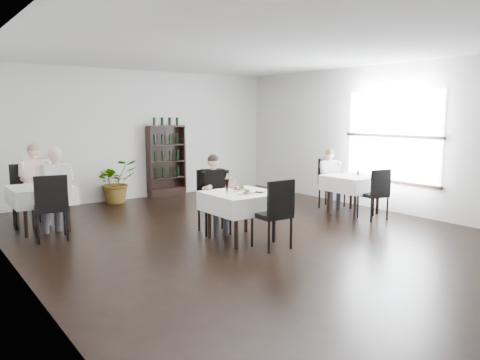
% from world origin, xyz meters
% --- Properties ---
extents(room_shell, '(9.00, 9.00, 9.00)m').
position_xyz_m(room_shell, '(0.00, 0.00, 1.50)').
color(room_shell, black).
rests_on(room_shell, ground).
extents(window_right, '(0.06, 2.30, 1.85)m').
position_xyz_m(window_right, '(3.48, 0.00, 1.50)').
color(window_right, white).
rests_on(window_right, room_shell).
extents(wine_shelf, '(0.90, 0.28, 1.75)m').
position_xyz_m(wine_shelf, '(0.60, 4.31, 0.85)').
color(wine_shelf, black).
rests_on(wine_shelf, ground).
extents(main_table, '(1.03, 1.03, 0.77)m').
position_xyz_m(main_table, '(-0.30, 0.00, 0.62)').
color(main_table, black).
rests_on(main_table, ground).
extents(left_table, '(0.98, 0.98, 0.77)m').
position_xyz_m(left_table, '(-2.70, 2.50, 0.62)').
color(left_table, black).
rests_on(left_table, ground).
extents(right_table, '(0.98, 0.98, 0.77)m').
position_xyz_m(right_table, '(2.70, 0.30, 0.62)').
color(right_table, black).
rests_on(right_table, ground).
extents(potted_tree, '(0.93, 0.82, 0.98)m').
position_xyz_m(potted_tree, '(-0.72, 4.20, 0.49)').
color(potted_tree, '#265A1E').
rests_on(potted_tree, ground).
extents(main_chair_far, '(0.59, 0.59, 1.05)m').
position_xyz_m(main_chair_far, '(-0.37, 0.72, 0.60)').
color(main_chair_far, black).
rests_on(main_chair_far, ground).
extents(main_chair_near, '(0.49, 0.50, 1.05)m').
position_xyz_m(main_chair_near, '(-0.20, -0.71, 0.60)').
color(main_chair_near, black).
rests_on(main_chair_near, ground).
extents(left_chair_far, '(0.55, 0.55, 1.10)m').
position_xyz_m(left_chair_far, '(-2.82, 3.08, 0.63)').
color(left_chair_far, black).
rests_on(left_chair_far, ground).
extents(left_chair_near, '(0.56, 0.56, 1.06)m').
position_xyz_m(left_chair_near, '(-2.74, 1.70, 0.60)').
color(left_chair_near, black).
rests_on(left_chair_near, ground).
extents(right_chair_far, '(0.64, 0.65, 1.06)m').
position_xyz_m(right_chair_far, '(2.79, 1.06, 0.61)').
color(right_chair_far, black).
rests_on(right_chair_far, ground).
extents(right_chair_near, '(0.52, 0.52, 0.97)m').
position_xyz_m(right_chair_near, '(2.59, -0.34, 0.56)').
color(right_chair_near, black).
rests_on(right_chair_near, ground).
extents(diner_main, '(0.53, 0.55, 1.32)m').
position_xyz_m(diner_main, '(-0.36, 0.67, 0.77)').
color(diner_main, '#3E3F46').
rests_on(diner_main, ground).
extents(diner_left_far, '(0.55, 0.55, 1.46)m').
position_xyz_m(diner_left_far, '(-2.64, 3.14, 0.85)').
color(diner_left_far, '#3E3F46').
rests_on(diner_left_far, ground).
extents(diner_left_near, '(0.56, 0.57, 1.48)m').
position_xyz_m(diner_left_near, '(-2.60, 1.99, 0.86)').
color(diner_left_near, '#3E3F46').
rests_on(diner_left_near, ground).
extents(diner_right_far, '(0.55, 0.59, 1.25)m').
position_xyz_m(diner_right_far, '(2.74, 0.97, 0.73)').
color(diner_right_far, '#3E3F46').
rests_on(diner_right_far, ground).
extents(plate_far, '(0.24, 0.24, 0.07)m').
position_xyz_m(plate_far, '(-0.20, 0.14, 0.79)').
color(plate_far, white).
rests_on(plate_far, main_table).
extents(plate_near, '(0.28, 0.28, 0.07)m').
position_xyz_m(plate_near, '(-0.34, -0.20, 0.79)').
color(plate_near, white).
rests_on(plate_near, main_table).
extents(pilsner_dark, '(0.07, 0.07, 0.31)m').
position_xyz_m(pilsner_dark, '(-0.63, -0.09, 0.90)').
color(pilsner_dark, black).
rests_on(pilsner_dark, main_table).
extents(pilsner_lager, '(0.07, 0.07, 0.30)m').
position_xyz_m(pilsner_lager, '(-0.47, 0.15, 0.89)').
color(pilsner_lager, '#B88A2F').
rests_on(pilsner_lager, main_table).
extents(coke_bottle, '(0.06, 0.06, 0.23)m').
position_xyz_m(coke_bottle, '(-0.42, 0.00, 0.86)').
color(coke_bottle, silver).
rests_on(coke_bottle, main_table).
extents(napkin_cutlery, '(0.21, 0.19, 0.02)m').
position_xyz_m(napkin_cutlery, '(-0.06, -0.17, 0.78)').
color(napkin_cutlery, black).
rests_on(napkin_cutlery, main_table).
extents(pepper_mill, '(0.05, 0.05, 0.10)m').
position_xyz_m(pepper_mill, '(2.79, 0.27, 0.82)').
color(pepper_mill, black).
rests_on(pepper_mill, right_table).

